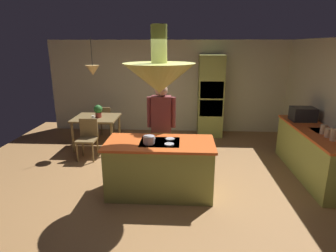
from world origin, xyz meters
TOP-DOWN VIEW (x-y plane):
  - ground at (0.00, 0.00)m, footprint 8.16×8.16m
  - wall_back at (0.00, 3.45)m, footprint 6.80×0.10m
  - kitchen_island at (0.00, -0.20)m, footprint 1.77×0.88m
  - counter_run_right at (2.84, 0.60)m, footprint 0.73×2.35m
  - oven_tower at (1.10, 3.04)m, footprint 0.66×0.62m
  - dining_table at (-1.70, 1.90)m, footprint 1.03×0.90m
  - person_at_island at (-0.03, 0.51)m, footprint 0.53×0.23m
  - range_hood at (0.00, -0.20)m, footprint 1.10×1.10m
  - pendant_light_over_table at (-1.70, 1.90)m, footprint 0.32×0.32m
  - chair_facing_island at (-1.70, 1.23)m, footprint 0.40×0.40m
  - chair_by_back_wall at (-1.70, 2.57)m, footprint 0.40×0.40m
  - potted_plant_on_table at (-1.63, 1.87)m, footprint 0.20×0.20m
  - cup_on_table at (-1.70, 1.68)m, footprint 0.07×0.07m
  - canister_flour at (2.84, 0.02)m, footprint 0.12×0.12m
  - canister_sugar at (2.84, 0.20)m, footprint 0.12×0.12m
  - canister_tea at (2.84, 0.38)m, footprint 0.11×0.11m
  - microwave_on_counter at (2.84, 1.29)m, footprint 0.46×0.36m
  - cooking_pot_on_cooktop at (-0.16, -0.33)m, footprint 0.18×0.18m

SIDE VIEW (x-z plane):
  - ground at x=0.00m, z-range 0.00..0.00m
  - kitchen_island at x=0.00m, z-range -0.01..0.92m
  - counter_run_right at x=2.84m, z-range 0.01..0.91m
  - chair_facing_island at x=-1.70m, z-range 0.07..0.94m
  - chair_by_back_wall at x=-1.70m, z-range 0.07..0.94m
  - dining_table at x=-1.70m, z-range 0.28..1.04m
  - cup_on_table at x=-1.70m, z-range 0.76..0.85m
  - potted_plant_on_table at x=-1.63m, z-range 0.78..1.08m
  - canister_sugar at x=2.84m, z-range 0.90..1.06m
  - cooking_pot_on_cooktop at x=-0.16m, z-range 0.92..1.04m
  - canister_tea at x=2.84m, z-range 0.90..1.07m
  - canister_flour at x=2.84m, z-range 0.90..1.11m
  - person_at_island at x=-0.03m, z-range 0.14..1.89m
  - microwave_on_counter at x=2.84m, z-range 0.90..1.18m
  - oven_tower at x=1.10m, z-range 0.00..2.17m
  - wall_back at x=0.00m, z-range 0.00..2.55m
  - pendant_light_over_table at x=-1.70m, z-range 1.45..2.27m
  - range_hood at x=0.00m, z-range 1.46..2.46m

